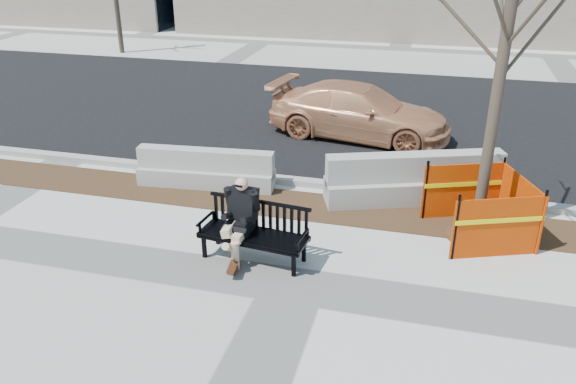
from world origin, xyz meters
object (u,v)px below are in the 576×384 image
tree_fence (475,235)px  bench (254,259)px  seated_man (242,255)px  jersey_barrier_left (207,186)px  sedan (358,136)px  jersey_barrier_right (412,200)px

tree_fence → bench: bearing=-153.6°
seated_man → jersey_barrier_left: (-1.56, 2.39, 0.00)m
seated_man → sedan: 6.25m
tree_fence → jersey_barrier_left: (-5.21, 0.77, 0.00)m
tree_fence → sedan: size_ratio=1.25×
jersey_barrier_left → jersey_barrier_right: (4.08, 0.36, 0.00)m
bench → jersey_barrier_left: (-1.79, 2.46, 0.00)m
sedan → seated_man: bearing=-179.7°
tree_fence → jersey_barrier_left: tree_fence is taller
jersey_barrier_right → seated_man: bearing=-152.9°
tree_fence → jersey_barrier_right: tree_fence is taller
tree_fence → jersey_barrier_left: size_ratio=2.02×
bench → jersey_barrier_left: size_ratio=0.63×
seated_man → jersey_barrier_left: seated_man is taller
tree_fence → sedan: (-2.68, 4.55, 0.00)m
seated_man → sedan: bearing=87.5°
jersey_barrier_right → tree_fence: bearing=-65.0°
seated_man → tree_fence: bearing=30.5°
seated_man → jersey_barrier_right: 3.73m
bench → sedan: size_ratio=0.39×
sedan → jersey_barrier_right: size_ratio=1.33×
bench → jersey_barrier_right: size_ratio=0.52×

